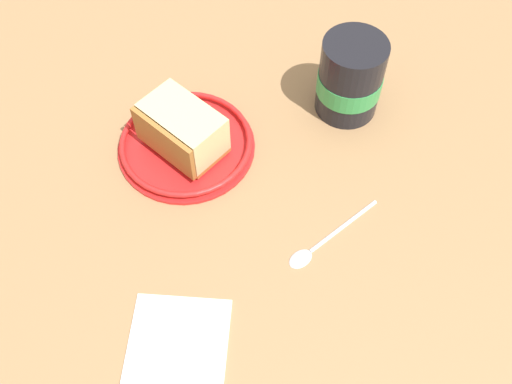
{
  "coord_description": "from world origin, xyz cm",
  "views": [
    {
      "loc": [
        12.66,
        -43.35,
        59.11
      ],
      "look_at": [
        6.55,
        -7.15,
        3.0
      ],
      "focal_mm": 40.85,
      "sensor_mm": 36.0,
      "label": 1
    }
  ],
  "objects_px": {
    "tea_mug": "(350,77)",
    "cake_slice": "(182,131)",
    "small_plate": "(186,145)",
    "folded_napkin": "(177,346)",
    "teaspoon": "(316,246)"
  },
  "relations": [
    {
      "from": "tea_mug",
      "to": "small_plate",
      "type": "bearing_deg",
      "value": -151.03
    },
    {
      "from": "teaspoon",
      "to": "cake_slice",
      "type": "bearing_deg",
      "value": 148.42
    },
    {
      "from": "tea_mug",
      "to": "cake_slice",
      "type": "bearing_deg",
      "value": -150.7
    },
    {
      "from": "cake_slice",
      "to": "folded_napkin",
      "type": "distance_m",
      "value": 0.26
    },
    {
      "from": "small_plate",
      "to": "tea_mug",
      "type": "xyz_separation_m",
      "value": [
        0.19,
        0.11,
        0.05
      ]
    },
    {
      "from": "tea_mug",
      "to": "teaspoon",
      "type": "xyz_separation_m",
      "value": [
        -0.01,
        -0.22,
        -0.05
      ]
    },
    {
      "from": "cake_slice",
      "to": "tea_mug",
      "type": "height_order",
      "value": "tea_mug"
    },
    {
      "from": "tea_mug",
      "to": "teaspoon",
      "type": "bearing_deg",
      "value": -93.81
    },
    {
      "from": "cake_slice",
      "to": "small_plate",
      "type": "bearing_deg",
      "value": 57.73
    },
    {
      "from": "small_plate",
      "to": "teaspoon",
      "type": "height_order",
      "value": "small_plate"
    },
    {
      "from": "tea_mug",
      "to": "folded_napkin",
      "type": "relative_size",
      "value": 1.03
    },
    {
      "from": "small_plate",
      "to": "folded_napkin",
      "type": "relative_size",
      "value": 1.59
    },
    {
      "from": "small_plate",
      "to": "tea_mug",
      "type": "height_order",
      "value": "tea_mug"
    },
    {
      "from": "small_plate",
      "to": "folded_napkin",
      "type": "xyz_separation_m",
      "value": [
        0.05,
        -0.25,
        -0.0
      ]
    },
    {
      "from": "small_plate",
      "to": "cake_slice",
      "type": "distance_m",
      "value": 0.03
    }
  ]
}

